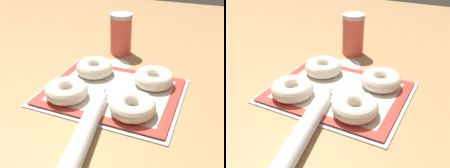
% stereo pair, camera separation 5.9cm
% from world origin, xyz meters
% --- Properties ---
extents(ground_plane, '(2.80, 2.80, 0.00)m').
position_xyz_m(ground_plane, '(0.00, 0.00, 0.00)').
color(ground_plane, '#A87F51').
extents(baking_tray, '(0.45, 0.36, 0.01)m').
position_xyz_m(baking_tray, '(0.02, 0.01, 0.00)').
color(baking_tray, silver).
rests_on(baking_tray, ground_plane).
extents(baking_mat, '(0.43, 0.34, 0.00)m').
position_xyz_m(baking_mat, '(0.02, 0.01, 0.01)').
color(baking_mat, red).
rests_on(baking_mat, baking_tray).
extents(bagel_front_left, '(0.14, 0.14, 0.05)m').
position_xyz_m(bagel_front_left, '(-0.10, -0.08, 0.04)').
color(bagel_front_left, silver).
rests_on(bagel_front_left, baking_mat).
extents(bagel_front_right, '(0.14, 0.14, 0.05)m').
position_xyz_m(bagel_front_right, '(0.12, -0.08, 0.04)').
color(bagel_front_right, silver).
rests_on(bagel_front_right, baking_mat).
extents(bagel_back_left, '(0.14, 0.14, 0.05)m').
position_xyz_m(bagel_back_left, '(-0.09, 0.09, 0.04)').
color(bagel_back_left, silver).
rests_on(bagel_back_left, baking_mat).
extents(bagel_back_right, '(0.14, 0.14, 0.05)m').
position_xyz_m(bagel_back_right, '(0.13, 0.10, 0.04)').
color(bagel_back_right, silver).
rests_on(bagel_back_right, baking_mat).
extents(flour_canister, '(0.09, 0.09, 0.17)m').
position_xyz_m(flour_canister, '(-0.08, 0.33, 0.09)').
color(flour_canister, '#DB4C3D').
rests_on(flour_canister, ground_plane).
extents(rolling_pin, '(0.12, 0.47, 0.05)m').
position_xyz_m(rolling_pin, '(0.04, -0.25, 0.02)').
color(rolling_pin, silver).
rests_on(rolling_pin, ground_plane).
extents(flour_patch_near, '(0.06, 0.03, 0.00)m').
position_xyz_m(flour_patch_near, '(-0.08, 0.21, 0.00)').
color(flour_patch_near, white).
rests_on(flour_patch_near, ground_plane).
extents(flour_patch_far, '(0.11, 0.12, 0.00)m').
position_xyz_m(flour_patch_far, '(-0.05, 0.21, 0.00)').
color(flour_patch_far, white).
rests_on(flour_patch_far, ground_plane).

